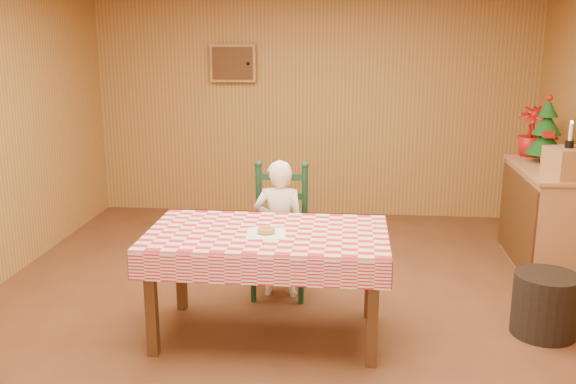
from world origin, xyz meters
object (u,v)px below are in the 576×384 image
Objects in this scene: shelf_unit at (545,218)px; storage_bin at (545,305)px; ladder_chair at (280,233)px; seated_child at (279,229)px; dining_table at (267,243)px; crate at (567,163)px; christmas_tree at (546,132)px.

storage_bin is at bearing -104.76° from shelf_unit.
ladder_chair is 2.05m from storage_bin.
shelf_unit is at bearing 75.24° from storage_bin.
seated_child is 2.47m from shelf_unit.
crate reaches higher than dining_table.
seated_child is at bearing -90.00° from ladder_chair.
christmas_tree is (2.32, 1.84, 0.52)m from dining_table.
ladder_chair reaches higher than storage_bin.
crate is 0.67m from christmas_tree.
storage_bin is at bearing 165.00° from seated_child.
seated_child is 1.81× the size of christmas_tree.
shelf_unit is 2.76× the size of storage_bin.
seated_child is at bearing -168.79° from crate.
ladder_chair is 0.87× the size of shelf_unit.
dining_table is 1.34× the size of shelf_unit.
ladder_chair is 0.08m from seated_child.
storage_bin is (1.95, 0.21, -0.46)m from dining_table.
dining_table is at bearing -141.60° from christmas_tree.
christmas_tree is (-0.00, 0.65, 0.16)m from crate.
shelf_unit is at bearing -159.60° from seated_child.
shelf_unit is at bearing 34.51° from dining_table.
seated_child is at bearing -154.45° from christmas_tree.
christmas_tree is (0.01, 0.25, 0.74)m from shelf_unit.
christmas_tree is at bearing 90.00° from crate.
ladder_chair is 3.60× the size of crate.
crate reaches higher than shelf_unit.
dining_table is at bearing 90.00° from seated_child.
ladder_chair is 2.45m from shelf_unit.
crate is at bearing 69.21° from storage_bin.
seated_child is at bearing 165.00° from storage_bin.
christmas_tree reaches higher than storage_bin.
shelf_unit is at bearing 91.23° from crate.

